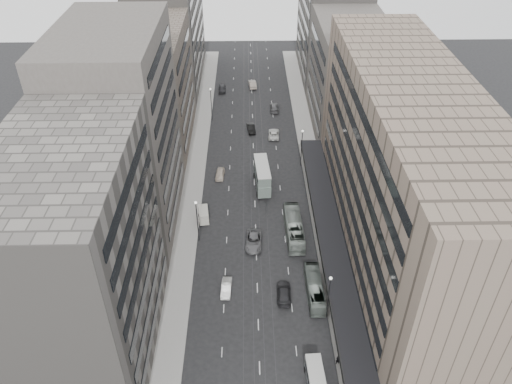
{
  "coord_description": "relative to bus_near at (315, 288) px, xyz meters",
  "views": [
    {
      "loc": [
        -1.2,
        -51.72,
        56.87
      ],
      "look_at": [
        0.09,
        16.52,
        6.77
      ],
      "focal_mm": 35.0,
      "sensor_mm": 36.0,
      "label": 1
    }
  ],
  "objects": [
    {
      "name": "sedan_5",
      "position": [
        -8.9,
        50.16,
        -0.56
      ],
      "size": [
        2.19,
        4.79,
        1.52
      ],
      "primitive_type": "imported",
      "rotation": [
        0.0,
        0.0,
        0.13
      ],
      "color": "black",
      "rests_on": "ground"
    },
    {
      "name": "sedan_1",
      "position": [
        -13.19,
        0.98,
        -0.64
      ],
      "size": [
        1.67,
        4.23,
        1.37
      ],
      "primitive_type": "imported",
      "rotation": [
        0.0,
        0.0,
        -0.05
      ],
      "color": "silver",
      "rests_on": "ground"
    },
    {
      "name": "sedan_8",
      "position": [
        -16.37,
        71.77,
        -0.55
      ],
      "size": [
        1.96,
        4.6,
        1.55
      ],
      "primitive_type": "imported",
      "rotation": [
        0.0,
        0.0,
        0.03
      ],
      "color": "#29292C",
      "rests_on": "ground"
    },
    {
      "name": "vw_microbus",
      "position": [
        -1.59,
        -14.61,
        0.12
      ],
      "size": [
        2.38,
        4.89,
        2.59
      ],
      "rotation": [
        0.0,
        0.0,
        0.04
      ],
      "color": "#5A5E61",
      "rests_on": "ground"
    },
    {
      "name": "sidewalk_left",
      "position": [
        -20.5,
        38.03,
        -1.25
      ],
      "size": [
        4.0,
        125.0,
        0.15
      ],
      "primitive_type": "cube",
      "color": "gray",
      "rests_on": "ground"
    },
    {
      "name": "sedan_7",
      "position": [
        -3.05,
        60.62,
        -0.55
      ],
      "size": [
        2.27,
        5.36,
        1.54
      ],
      "primitive_type": "imported",
      "rotation": [
        0.0,
        0.0,
        3.12
      ],
      "color": "#515153",
      "rests_on": "ground"
    },
    {
      "name": "sedan_2",
      "position": [
        -8.9,
        11.34,
        -0.51
      ],
      "size": [
        3.1,
        6.01,
        1.62
      ],
      "primitive_type": "imported",
      "rotation": [
        0.0,
        0.0,
        -0.07
      ],
      "color": "slate",
      "rests_on": "ground"
    },
    {
      "name": "building_left_d",
      "position": [
        -30.0,
        79.53,
        12.68
      ],
      "size": [
        15.0,
        38.0,
        28.0
      ],
      "primitive_type": "cube",
      "color": "slate",
      "rests_on": "ground"
    },
    {
      "name": "bus_far",
      "position": [
        -1.99,
        13.67,
        0.28
      ],
      "size": [
        2.93,
        11.54,
        3.2
      ],
      "primitive_type": "imported",
      "rotation": [
        0.0,
        0.0,
        3.16
      ],
      "color": "#8F9A92",
      "rests_on": "ground"
    },
    {
      "name": "lamp_left_near",
      "position": [
        -18.2,
        12.53,
        3.88
      ],
      "size": [
        0.44,
        0.44,
        8.32
      ],
      "color": "#262628",
      "rests_on": "ground"
    },
    {
      "name": "pedestrian",
      "position": [
        1.7,
        -12.08,
        -0.33
      ],
      "size": [
        0.68,
        0.51,
        1.68
      ],
      "primitive_type": "imported",
      "rotation": [
        0.0,
        0.0,
        3.34
      ],
      "color": "black",
      "rests_on": "sidewalk_right"
    },
    {
      "name": "sedan_4",
      "position": [
        -15.35,
        31.57,
        -0.6
      ],
      "size": [
        2.0,
        4.33,
        1.44
      ],
      "primitive_type": "imported",
      "rotation": [
        0.0,
        0.0,
        -0.07
      ],
      "color": "beige",
      "rests_on": "ground"
    },
    {
      "name": "sidewalk_right",
      "position": [
        3.5,
        38.03,
        -1.25
      ],
      "size": [
        4.0,
        125.0,
        0.15
      ],
      "primitive_type": "cube",
      "color": "gray",
      "rests_on": "ground"
    },
    {
      "name": "building_right_far",
      "position": [
        13.0,
        82.53,
        12.68
      ],
      "size": [
        15.0,
        32.0,
        28.0
      ],
      "primitive_type": "cube",
      "color": "slate",
      "rests_on": "ground"
    },
    {
      "name": "lamp_right_far",
      "position": [
        1.2,
        35.53,
        3.88
      ],
      "size": [
        0.44,
        0.44,
        8.32
      ],
      "color": "#262628",
      "rests_on": "ground"
    },
    {
      "name": "building_right_mid",
      "position": [
        13.0,
        52.53,
        10.68
      ],
      "size": [
        15.0,
        28.0,
        24.0
      ],
      "primitive_type": "cube",
      "color": "#504B45",
      "rests_on": "ground"
    },
    {
      "name": "building_left_b",
      "position": [
        -30.0,
        19.53,
        15.68
      ],
      "size": [
        15.0,
        26.0,
        34.0
      ],
      "primitive_type": "cube",
      "color": "#504B45",
      "rests_on": "ground"
    },
    {
      "name": "ground",
      "position": [
        -8.5,
        0.53,
        -1.32
      ],
      "size": [
        220.0,
        220.0,
        0.0
      ],
      "primitive_type": "plane",
      "color": "black",
      "rests_on": "ground"
    },
    {
      "name": "sedan_9",
      "position": [
        -8.3,
        74.43,
        -0.47
      ],
      "size": [
        2.32,
        5.32,
        1.7
      ],
      "primitive_type": "imported",
      "rotation": [
        0.0,
        0.0,
        3.25
      ],
      "color": "#A09284",
      "rests_on": "ground"
    },
    {
      "name": "sedan_3",
      "position": [
        -4.57,
        -0.26,
        -0.56
      ],
      "size": [
        2.31,
        5.31,
        1.52
      ],
      "primitive_type": "imported",
      "rotation": [
        0.0,
        0.0,
        3.11
      ],
      "color": "black",
      "rests_on": "ground"
    },
    {
      "name": "bus_near",
      "position": [
        0.0,
        0.0,
        0.0
      ],
      "size": [
        2.31,
        9.5,
        2.64
      ],
      "primitive_type": "imported",
      "rotation": [
        0.0,
        0.0,
        3.15
      ],
      "color": "slate",
      "rests_on": "ground"
    },
    {
      "name": "building_left_c",
      "position": [
        -30.0,
        46.53,
        11.18
      ],
      "size": [
        15.0,
        28.0,
        25.0
      ],
      "primitive_type": "cube",
      "color": "#65574E",
      "rests_on": "ground"
    },
    {
      "name": "lamp_left_far",
      "position": [
        -18.2,
        55.53,
        3.88
      ],
      "size": [
        0.44,
        0.44,
        8.32
      ],
      "color": "#262628",
      "rests_on": "ground"
    },
    {
      "name": "building_left_a",
      "position": [
        -30.0,
        -7.47,
        13.68
      ],
      "size": [
        15.0,
        28.0,
        30.0
      ],
      "primitive_type": "cube",
      "color": "slate",
      "rests_on": "ground"
    },
    {
      "name": "lamp_right_near",
      "position": [
        1.2,
        -4.47,
        3.88
      ],
      "size": [
        0.44,
        0.44,
        8.32
      ],
      "color": "#262628",
      "rests_on": "ground"
    },
    {
      "name": "double_decker",
      "position": [
        -7.0,
        28.04,
        1.33
      ],
      "size": [
        3.32,
        9.15,
        4.92
      ],
      "rotation": [
        0.0,
        0.0,
        0.07
      ],
      "color": "slate",
      "rests_on": "ground"
    },
    {
      "name": "sedan_6",
      "position": [
        -3.8,
        47.54,
        -0.61
      ],
      "size": [
        2.6,
        5.21,
        1.42
      ],
      "primitive_type": "imported",
      "rotation": [
        0.0,
        0.0,
        3.09
      ],
      "color": "silver",
      "rests_on": "ground"
    },
    {
      "name": "panel_van",
      "position": [
        -17.7,
        17.9,
        -0.04
      ],
      "size": [
        2.2,
        3.86,
        2.32
      ],
      "rotation": [
        0.0,
        0.0,
        0.13
      ],
      "color": "beige",
      "rests_on": "ground"
    },
    {
      "name": "department_store",
      "position": [
        12.95,
        8.53,
        13.63
      ],
      "size": [
        19.2,
        60.0,
        30.0
      ],
      "color": "#766656",
      "rests_on": "ground"
    }
  ]
}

